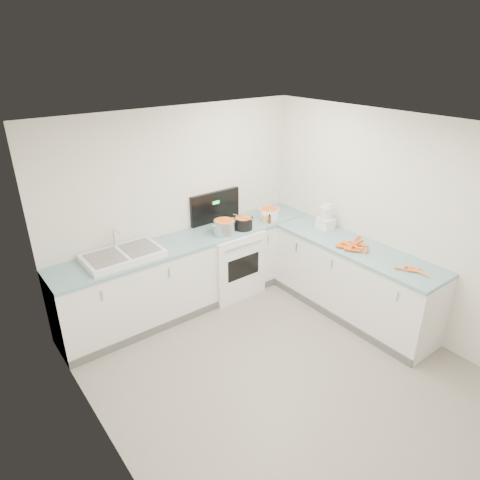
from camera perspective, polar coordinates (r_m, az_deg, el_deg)
floor at (r=4.73m, az=5.50°, el=-17.18°), size 3.50×4.00×0.00m
ceiling at (r=3.58m, az=7.15°, el=14.13°), size 3.50×4.00×0.00m
wall_back at (r=5.48m, az=-8.27°, el=4.23°), size 3.50×0.00×2.50m
wall_left at (r=3.23m, az=-17.65°, el=-12.67°), size 0.00×4.00×2.50m
wall_right at (r=5.27m, az=20.23°, el=2.03°), size 0.00×4.00×2.50m
counter_back at (r=5.57m, az=-6.24°, el=-4.15°), size 3.50×0.62×0.94m
counter_right at (r=5.52m, az=14.75°, el=-5.18°), size 0.62×2.20×0.94m
stove at (r=5.82m, az=-1.56°, el=-2.60°), size 0.76×0.65×1.36m
sink at (r=4.99m, az=-15.32°, el=-1.98°), size 0.86×0.52×0.31m
steel_pot at (r=5.41m, az=-2.11°, el=1.60°), size 0.32×0.32×0.20m
black_pot at (r=5.57m, az=0.44°, el=2.14°), size 0.27×0.27×0.17m
wooden_spoon at (r=5.53m, az=0.44°, el=3.05°), size 0.09×0.34×0.01m
mixing_bowl at (r=5.94m, az=3.85°, el=3.56°), size 0.37×0.37×0.13m
extract_bottle at (r=5.76m, az=3.96°, el=2.74°), size 0.04×0.04×0.11m
spice_jar at (r=5.80m, az=3.24°, el=2.87°), size 0.06×0.06×0.10m
food_processor at (r=5.66m, az=11.37°, el=2.87°), size 0.17×0.21×0.34m
carrot_pile at (r=5.22m, az=14.67°, el=-0.75°), size 0.40×0.38×0.08m
peeled_carrots at (r=4.90m, az=22.24°, el=-3.78°), size 0.21×0.36×0.04m
peelings at (r=4.92m, az=-17.45°, el=-2.18°), size 0.22×0.23×0.01m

